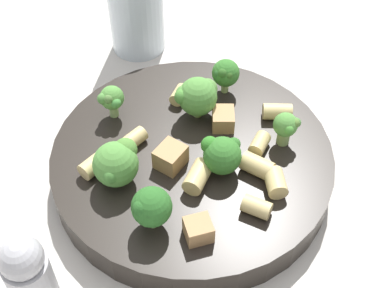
# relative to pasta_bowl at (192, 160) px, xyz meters

# --- Properties ---
(ground_plane) EXTENTS (2.00, 2.00, 0.00)m
(ground_plane) POSITION_rel_pasta_bowl_xyz_m (0.00, 0.00, -0.02)
(ground_plane) COLOR beige
(pasta_bowl) EXTENTS (0.26, 0.26, 0.03)m
(pasta_bowl) POSITION_rel_pasta_bowl_xyz_m (0.00, 0.00, 0.00)
(pasta_bowl) COLOR #28231E
(pasta_bowl) RESTS_ON ground_plane
(broccoli_floret_0) EXTENTS (0.03, 0.03, 0.04)m
(broccoli_floret_0) POSITION_rel_pasta_bowl_xyz_m (-0.08, 0.02, 0.04)
(broccoli_floret_0) COLOR #93B766
(broccoli_floret_0) RESTS_ON pasta_bowl
(broccoli_floret_1) EXTENTS (0.04, 0.04, 0.04)m
(broccoli_floret_1) POSITION_rel_pasta_bowl_xyz_m (0.05, 0.00, 0.04)
(broccoli_floret_1) COLOR #93B766
(broccoli_floret_1) RESTS_ON pasta_bowl
(broccoli_floret_2) EXTENTS (0.02, 0.03, 0.03)m
(broccoli_floret_2) POSITION_rel_pasta_bowl_xyz_m (0.02, -0.08, 0.03)
(broccoli_floret_2) COLOR #93B766
(broccoli_floret_2) RESTS_ON pasta_bowl
(broccoli_floret_3) EXTENTS (0.02, 0.02, 0.03)m
(broccoli_floret_3) POSITION_rel_pasta_bowl_xyz_m (0.04, 0.08, 0.04)
(broccoli_floret_3) COLOR #9EC175
(broccoli_floret_3) RESTS_ON pasta_bowl
(broccoli_floret_4) EXTENTS (0.03, 0.04, 0.04)m
(broccoli_floret_4) POSITION_rel_pasta_bowl_xyz_m (-0.02, -0.03, 0.03)
(broccoli_floret_4) COLOR #84AD60
(broccoli_floret_4) RESTS_ON pasta_bowl
(broccoli_floret_5) EXTENTS (0.04, 0.04, 0.04)m
(broccoli_floret_5) POSITION_rel_pasta_bowl_xyz_m (-0.04, 0.06, 0.04)
(broccoli_floret_5) COLOR #9EC175
(broccoli_floret_5) RESTS_ON pasta_bowl
(broccoli_floret_6) EXTENTS (0.03, 0.03, 0.04)m
(broccoli_floret_6) POSITION_rel_pasta_bowl_xyz_m (0.08, -0.02, 0.04)
(broccoli_floret_6) COLOR #9EC175
(broccoli_floret_6) RESTS_ON pasta_bowl
(rigatoni_0) EXTENTS (0.03, 0.03, 0.02)m
(rigatoni_0) POSITION_rel_pasta_bowl_xyz_m (-0.04, -0.01, 0.02)
(rigatoni_0) COLOR #E0C67F
(rigatoni_0) RESTS_ON pasta_bowl
(rigatoni_1) EXTENTS (0.02, 0.03, 0.02)m
(rigatoni_1) POSITION_rel_pasta_bowl_xyz_m (-0.06, -0.06, 0.02)
(rigatoni_1) COLOR #E0C67F
(rigatoni_1) RESTS_ON pasta_bowl
(rigatoni_2) EXTENTS (0.02, 0.02, 0.01)m
(rigatoni_2) POSITION_rel_pasta_bowl_xyz_m (0.07, 0.02, 0.02)
(rigatoni_2) COLOR #E0C67F
(rigatoni_2) RESTS_ON pasta_bowl
(rigatoni_3) EXTENTS (0.03, 0.03, 0.01)m
(rigatoni_3) POSITION_rel_pasta_bowl_xyz_m (0.00, 0.06, 0.02)
(rigatoni_3) COLOR #E0C67F
(rigatoni_3) RESTS_ON pasta_bowl
(rigatoni_4) EXTENTS (0.03, 0.02, 0.02)m
(rigatoni_4) POSITION_rel_pasta_bowl_xyz_m (-0.03, -0.08, 0.02)
(rigatoni_4) COLOR #E0C67F
(rigatoni_4) RESTS_ON pasta_bowl
(rigatoni_5) EXTENTS (0.03, 0.03, 0.02)m
(rigatoni_5) POSITION_rel_pasta_bowl_xyz_m (-0.03, 0.08, 0.02)
(rigatoni_5) COLOR #E0C67F
(rigatoni_5) RESTS_ON pasta_bowl
(rigatoni_6) EXTENTS (0.03, 0.02, 0.01)m
(rigatoni_6) POSITION_rel_pasta_bowl_xyz_m (0.01, -0.06, 0.02)
(rigatoni_6) COLOR #E0C67F
(rigatoni_6) RESTS_ON pasta_bowl
(rigatoni_7) EXTENTS (0.03, 0.03, 0.02)m
(rigatoni_7) POSITION_rel_pasta_bowl_xyz_m (-0.02, -0.06, 0.02)
(rigatoni_7) COLOR #E0C67F
(rigatoni_7) RESTS_ON pasta_bowl
(rigatoni_8) EXTENTS (0.02, 0.03, 0.02)m
(rigatoni_8) POSITION_rel_pasta_bowl_xyz_m (0.05, -0.08, 0.02)
(rigatoni_8) COLOR #E0C67F
(rigatoni_8) RESTS_ON pasta_bowl
(chicken_chunk_0) EXTENTS (0.03, 0.03, 0.02)m
(chicken_chunk_0) POSITION_rel_pasta_bowl_xyz_m (-0.02, 0.02, 0.02)
(chicken_chunk_0) COLOR tan
(chicken_chunk_0) RESTS_ON pasta_bowl
(chicken_chunk_1) EXTENTS (0.03, 0.02, 0.02)m
(chicken_chunk_1) POSITION_rel_pasta_bowl_xyz_m (0.04, -0.03, 0.02)
(chicken_chunk_1) COLOR tan
(chicken_chunk_1) RESTS_ON pasta_bowl
(chicken_chunk_2) EXTENTS (0.03, 0.03, 0.02)m
(chicken_chunk_2) POSITION_rel_pasta_bowl_xyz_m (-0.09, -0.02, 0.02)
(chicken_chunk_2) COLOR tan
(chicken_chunk_2) RESTS_ON pasta_bowl
(drinking_glass) EXTENTS (0.06, 0.06, 0.12)m
(drinking_glass) POSITION_rel_pasta_bowl_xyz_m (0.19, 0.09, 0.03)
(drinking_glass) COLOR silver
(drinking_glass) RESTS_ON ground_plane
(pepper_shaker) EXTENTS (0.03, 0.03, 0.09)m
(pepper_shaker) POSITION_rel_pasta_bowl_xyz_m (-0.15, 0.10, 0.02)
(pepper_shaker) COLOR #B2B2B7
(pepper_shaker) RESTS_ON ground_plane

